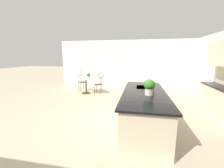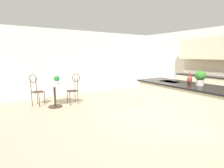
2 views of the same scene
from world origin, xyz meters
name	(u,v)px [view 1 (image 1 of 2)]	position (x,y,z in m)	size (l,w,h in m)	color
ground_plane	(113,118)	(0.00, 0.00, 0.00)	(40.00, 40.00, 0.00)	beige
wall_left_window	(127,65)	(-4.26, 0.00, 1.35)	(0.12, 7.80, 2.70)	silver
kitchen_island	(144,109)	(0.30, 0.85, 0.46)	(2.80, 1.06, 0.92)	beige
bistro_table	(86,84)	(-2.59, -1.83, 0.45)	(0.80, 0.80, 0.74)	#3D2D1E
chair_near_window	(82,80)	(-3.14, -2.29, 0.57)	(0.54, 0.54, 1.04)	#3D2D1E
chair_by_island	(99,82)	(-2.63, -1.17, 0.57)	(0.39, 0.48, 1.04)	#3D2D1E
sink_faucet	(150,84)	(-0.25, 1.03, 1.03)	(0.02, 0.02, 0.22)	#B2B5BA
potted_plant_on_table	(89,75)	(-2.68, -1.72, 0.89)	(0.18, 0.18, 0.26)	beige
potted_plant_counter_near	(149,86)	(0.60, 0.94, 1.13)	(0.26, 0.26, 0.37)	beige
vase_on_counter	(152,87)	(0.25, 1.03, 1.03)	(0.13, 0.13, 0.29)	#993D38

